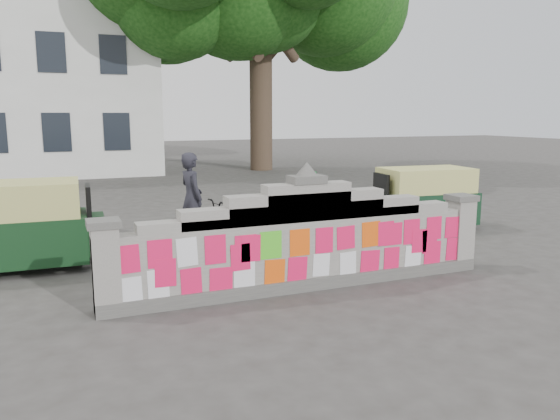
{
  "coord_description": "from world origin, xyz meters",
  "views": [
    {
      "loc": [
        -3.57,
        -7.55,
        2.72
      ],
      "look_at": [
        -0.03,
        1.0,
        1.1
      ],
      "focal_mm": 35.0,
      "sensor_mm": 36.0,
      "label": 1
    }
  ],
  "objects_px": {
    "pedestrian": "(310,207)",
    "rickshaw_right": "(422,198)",
    "cyclist_bike": "(192,229)",
    "rickshaw_left": "(18,225)",
    "cyclist_rider": "(192,210)"
  },
  "relations": [
    {
      "from": "pedestrian",
      "to": "rickshaw_right",
      "type": "distance_m",
      "value": 3.14
    },
    {
      "from": "cyclist_bike",
      "to": "pedestrian",
      "type": "distance_m",
      "value": 2.57
    },
    {
      "from": "cyclist_bike",
      "to": "rickshaw_right",
      "type": "xyz_separation_m",
      "value": [
        5.68,
        0.3,
        0.24
      ]
    },
    {
      "from": "pedestrian",
      "to": "rickshaw_right",
      "type": "relative_size",
      "value": 0.58
    },
    {
      "from": "rickshaw_left",
      "to": "cyclist_bike",
      "type": "bearing_deg",
      "value": 0.0
    },
    {
      "from": "rickshaw_left",
      "to": "rickshaw_right",
      "type": "bearing_deg",
      "value": 3.33
    },
    {
      "from": "pedestrian",
      "to": "rickshaw_right",
      "type": "height_order",
      "value": "pedestrian"
    },
    {
      "from": "cyclist_bike",
      "to": "pedestrian",
      "type": "height_order",
      "value": "pedestrian"
    },
    {
      "from": "cyclist_bike",
      "to": "rickshaw_left",
      "type": "distance_m",
      "value": 3.09
    },
    {
      "from": "cyclist_bike",
      "to": "cyclist_rider",
      "type": "xyz_separation_m",
      "value": [
        0.0,
        0.0,
        0.36
      ]
    },
    {
      "from": "cyclist_rider",
      "to": "rickshaw_right",
      "type": "relative_size",
      "value": 0.65
    },
    {
      "from": "cyclist_bike",
      "to": "rickshaw_right",
      "type": "height_order",
      "value": "rickshaw_right"
    },
    {
      "from": "pedestrian",
      "to": "rickshaw_right",
      "type": "xyz_separation_m",
      "value": [
        3.13,
        0.32,
        -0.02
      ]
    },
    {
      "from": "cyclist_bike",
      "to": "pedestrian",
      "type": "relative_size",
      "value": 1.26
    },
    {
      "from": "rickshaw_right",
      "to": "pedestrian",
      "type": "bearing_deg",
      "value": 10.71
    }
  ]
}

